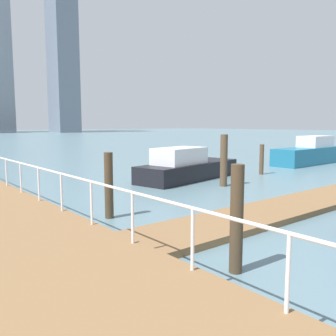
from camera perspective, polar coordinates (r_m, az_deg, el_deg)
ground_plane at (r=19.38m, az=-17.17°, el=-1.71°), size 300.00×300.00×0.00m
floating_dock at (r=13.59m, az=20.94°, el=-5.09°), size 15.92×2.00×0.18m
boardwalk_railing at (r=8.88m, az=-11.97°, el=-3.38°), size 0.06×32.02×1.08m
dock_piling_0 at (r=16.55m, az=8.75°, el=1.17°), size 0.33×0.33×2.34m
dock_piling_1 at (r=10.97m, az=-9.27°, el=-2.73°), size 0.26×0.26×1.98m
dock_piling_2 at (r=7.00m, az=10.72°, el=-7.89°), size 0.25×0.25×2.08m
dock_piling_3 at (r=20.91m, az=14.47°, el=1.32°), size 0.24×0.24×1.68m
moored_boat_0 at (r=27.37m, az=21.20°, el=2.20°), size 6.39×1.98×1.95m
moored_boat_2 at (r=18.42m, az=2.96°, el=0.12°), size 6.62×3.17×1.65m
skyline_tower_4 at (r=125.63m, az=-16.17°, el=15.23°), size 7.51×10.74×42.89m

